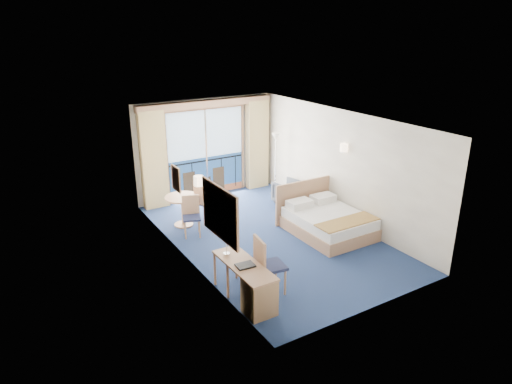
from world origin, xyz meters
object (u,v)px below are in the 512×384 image
object	(u,v)px
desk_chair	(266,262)
nightstand	(311,201)
desk	(256,290)
table_chair_a	(204,200)
bed	(327,221)
floor_lamp	(276,148)
armchair	(288,192)
round_table	(183,203)
table_chair_b	(191,213)

from	to	relation	value
desk_chair	nightstand	bearing A→B (deg)	-40.56
desk	desk_chair	size ratio (longest dim) A/B	1.34
desk_chair	table_chair_a	bearing A→B (deg)	1.40
bed	table_chair_a	bearing A→B (deg)	136.90
floor_lamp	table_chair_a	size ratio (longest dim) A/B	1.74
nightstand	armchair	distance (m)	0.76
round_table	table_chair_b	size ratio (longest dim) A/B	0.89
bed	round_table	bearing A→B (deg)	141.60
floor_lamp	desk	world-z (taller)	floor_lamp
table_chair_b	desk	bearing A→B (deg)	-74.85
bed	floor_lamp	distance (m)	2.98
armchair	round_table	distance (m)	3.00
armchair	table_chair_a	bearing A→B (deg)	-12.64
floor_lamp	table_chair_a	bearing A→B (deg)	-163.46
nightstand	armchair	world-z (taller)	armchair
nightstand	armchair	bearing A→B (deg)	106.33
nightstand	table_chair_b	distance (m)	3.25
armchair	table_chair_b	distance (m)	3.07
floor_lamp	table_chair_b	xyz separation A→B (m)	(-3.09, -1.22, -0.82)
nightstand	table_chair_b	xyz separation A→B (m)	(-3.23, 0.24, 0.27)
bed	round_table	distance (m)	3.40
nightstand	table_chair_b	bearing A→B (deg)	175.76
nightstand	table_chair_a	world-z (taller)	table_chair_a
round_table	table_chair_a	bearing A→B (deg)	-11.22
armchair	desk_chair	world-z (taller)	desk_chair
armchair	desk_chair	distance (m)	4.50
floor_lamp	table_chair_a	xyz separation A→B (m)	(-2.55, -0.76, -0.77)
bed	desk	xyz separation A→B (m)	(-2.98, -1.78, 0.10)
table_chair_b	floor_lamp	bearing A→B (deg)	41.90
bed	table_chair_a	world-z (taller)	table_chair_a
nightstand	round_table	world-z (taller)	round_table
nightstand	bed	bearing A→B (deg)	-112.99
bed	table_chair_a	xyz separation A→B (m)	(-2.14, 2.00, 0.29)
bed	nightstand	size ratio (longest dim) A/B	3.86
floor_lamp	desk	bearing A→B (deg)	-126.76
desk_chair	table_chair_a	world-z (taller)	desk_chair
floor_lamp	desk_chair	size ratio (longest dim) A/B	1.62
bed	desk	bearing A→B (deg)	-149.20
table_chair_a	table_chair_b	world-z (taller)	table_chair_a
desk	desk_chair	bearing A→B (deg)	40.02
bed	table_chair_a	size ratio (longest dim) A/B	1.89
desk	floor_lamp	bearing A→B (deg)	53.24
table_chair_a	round_table	bearing A→B (deg)	63.89
floor_lamp	desk_chair	distance (m)	5.17
nightstand	table_chair_a	size ratio (longest dim) A/B	0.49
table_chair_b	bed	bearing A→B (deg)	-9.46
table_chair_a	desk	bearing A→B (deg)	152.56
floor_lamp	table_chair_b	size ratio (longest dim) A/B	1.93
floor_lamp	nightstand	bearing A→B (deg)	-84.49
bed	desk	world-z (taller)	bed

